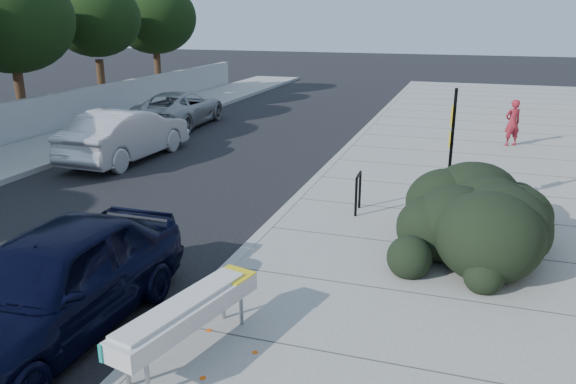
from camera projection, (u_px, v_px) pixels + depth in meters
name	position (u px, v px, depth m)	size (l,w,h in m)	color
ground	(228.00, 274.00, 9.82)	(120.00, 120.00, 0.00)	black
sidewalk_near	(545.00, 212.00, 12.68)	(11.20, 50.00, 0.15)	gray
sidewalk_far	(9.00, 161.00, 17.14)	(3.00, 50.00, 0.15)	gray
curb_near	(308.00, 189.00, 14.33)	(0.22, 50.00, 0.17)	#9E9E99
curb_far	(50.00, 164.00, 16.70)	(0.22, 50.00, 0.17)	#9E9E99
tree_far_d	(10.00, 19.00, 20.41)	(4.60, 4.60, 6.16)	#332114
tree_far_e	(95.00, 18.00, 24.95)	(4.00, 4.00, 5.90)	#332114
tree_far_f	(154.00, 18.00, 29.48)	(4.40, 4.40, 6.07)	#332114
bench	(188.00, 313.00, 7.12)	(1.04, 2.44, 0.72)	gray
bike_rack	(358.00, 189.00, 12.32)	(0.08, 0.61, 0.88)	black
sign_post	(451.00, 144.00, 11.99)	(0.11, 0.32, 2.74)	black
hedge	(474.00, 201.00, 10.62)	(2.16, 4.32, 1.62)	black
sedan_navy	(53.00, 283.00, 7.76)	(1.87, 4.65, 1.58)	black
wagon_silver	(126.00, 134.00, 17.38)	(1.69, 4.84, 1.59)	silver
suv_silver	(179.00, 109.00, 22.80)	(2.32, 5.03, 1.40)	#9A9D9F
pedestrian	(513.00, 123.00, 18.60)	(0.56, 0.37, 1.54)	maroon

